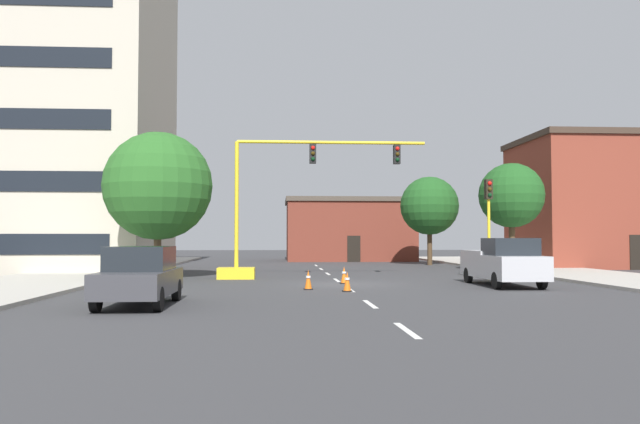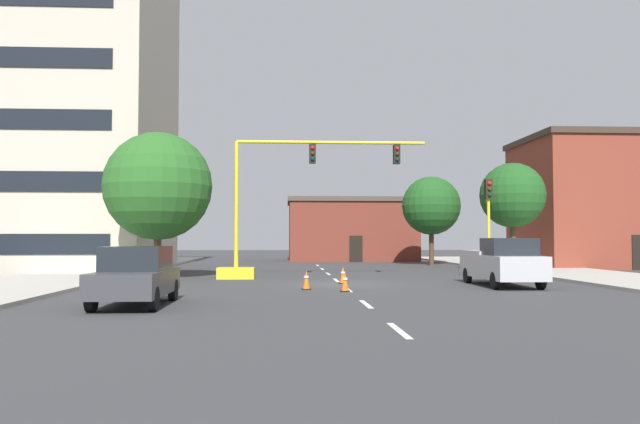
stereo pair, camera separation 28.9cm
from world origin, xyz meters
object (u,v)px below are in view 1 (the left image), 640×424
tree_left_near (158,186)px  tree_right_mid (511,196)px  traffic_signal_gantry (265,231)px  traffic_light_pole_right (489,206)px  pickup_truck_silver (503,262)px  traffic_cone_roadside_b (344,275)px  traffic_cone_roadside_a (308,280)px  sedan_dark_gray_near_left (140,276)px  tree_right_far (429,206)px  traffic_cone_roadside_c (347,282)px

tree_left_near → tree_right_mid: size_ratio=1.12×
traffic_signal_gantry → traffic_light_pole_right: traffic_signal_gantry is taller
pickup_truck_silver → traffic_cone_roadside_b: pickup_truck_silver is taller
traffic_signal_gantry → traffic_light_pole_right: size_ratio=2.14×
traffic_signal_gantry → tree_right_mid: bearing=20.0°
traffic_light_pole_right → pickup_truck_silver: bearing=-100.5°
traffic_cone_roadside_a → traffic_cone_roadside_b: (1.71, 3.15, -0.00)m
traffic_light_pole_right → traffic_cone_roadside_a: traffic_light_pole_right is taller
tree_right_mid → traffic_cone_roadside_b: bearing=-140.6°
traffic_cone_roadside_b → sedan_dark_gray_near_left: bearing=-128.3°
traffic_light_pole_right → tree_left_near: tree_left_near is taller
tree_left_near → tree_right_mid: tree_left_near is taller
traffic_signal_gantry → sedan_dark_gray_near_left: traffic_signal_gantry is taller
tree_right_far → pickup_truck_silver: size_ratio=1.21×
traffic_signal_gantry → pickup_truck_silver: (10.00, -5.45, -1.34)m
tree_right_mid → tree_right_far: bearing=104.1°
pickup_truck_silver → traffic_cone_roadside_a: pickup_truck_silver is taller
tree_right_far → traffic_cone_roadside_c: bearing=-110.6°
traffic_cone_roadside_a → traffic_light_pole_right: bearing=30.5°
traffic_light_pole_right → tree_right_far: (1.14, 16.79, 0.86)m
tree_right_far → traffic_cone_roadside_c: tree_right_far is taller
traffic_signal_gantry → tree_left_near: size_ratio=1.42×
tree_right_far → tree_right_mid: bearing=-75.9°
tree_left_near → tree_right_mid: bearing=14.2°
sedan_dark_gray_near_left → tree_right_far: bearing=61.1°
pickup_truck_silver → tree_left_near: bearing=159.4°
traffic_signal_gantry → traffic_cone_roadside_c: (3.23, -7.82, -1.95)m
traffic_signal_gantry → sedan_dark_gray_near_left: (-3.39, -12.44, -1.43)m
traffic_signal_gantry → traffic_cone_roadside_c: traffic_signal_gantry is taller
tree_right_mid → pickup_truck_silver: bearing=-112.3°
traffic_light_pole_right → traffic_cone_roadside_b: 8.12m
traffic_light_pole_right → sedan_dark_gray_near_left: traffic_light_pole_right is taller
tree_right_mid → traffic_cone_roadside_a: size_ratio=8.33×
tree_left_near → pickup_truck_silver: tree_left_near is taller
traffic_signal_gantry → traffic_cone_roadside_a: bearing=-75.0°
tree_left_near → sedan_dark_gray_near_left: bearing=-81.7°
tree_right_mid → traffic_cone_roadside_b: size_ratio=8.41×
tree_right_far → traffic_cone_roadside_a: tree_right_far is taller
traffic_light_pole_right → traffic_cone_roadside_a: bearing=-149.5°
pickup_truck_silver → traffic_cone_roadside_c: size_ratio=7.25×
sedan_dark_gray_near_left → traffic_cone_roadside_a: (5.21, 5.62, -0.51)m
tree_right_far → sedan_dark_gray_near_left: 31.77m
tree_right_mid → sedan_dark_gray_near_left: bearing=-135.2°
traffic_cone_roadside_a → tree_right_far: bearing=65.5°
traffic_cone_roadside_a → sedan_dark_gray_near_left: bearing=-132.8°
traffic_light_pole_right → pickup_truck_silver: 4.70m
traffic_light_pole_right → traffic_cone_roadside_b: (-7.19, -2.09, -3.15)m
traffic_light_pole_right → tree_right_mid: size_ratio=0.75×
sedan_dark_gray_near_left → traffic_cone_roadside_b: bearing=51.7°
tree_right_mid → pickup_truck_silver: (-4.37, -10.67, -3.51)m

